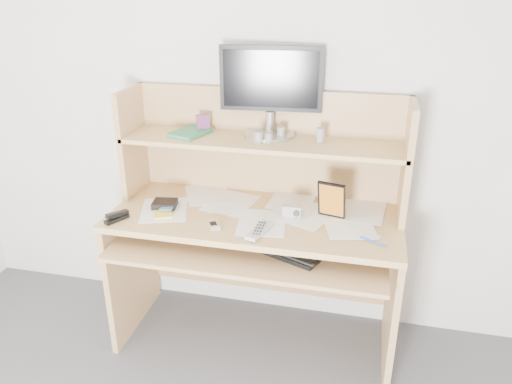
% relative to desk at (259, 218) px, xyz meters
% --- Properties ---
extents(back_wall, '(3.60, 0.04, 2.50)m').
position_rel_desk_xyz_m(back_wall, '(0.00, 0.24, 0.56)').
color(back_wall, silver).
rests_on(back_wall, floor).
extents(desk, '(1.40, 0.70, 1.30)m').
position_rel_desk_xyz_m(desk, '(0.00, 0.00, 0.00)').
color(desk, tan).
rests_on(desk, floor).
extents(paper_clutter, '(1.32, 0.54, 0.01)m').
position_rel_desk_xyz_m(paper_clutter, '(0.00, -0.08, 0.06)').
color(paper_clutter, silver).
rests_on(paper_clutter, desk).
extents(keyboard, '(0.45, 0.31, 0.03)m').
position_rel_desk_xyz_m(keyboard, '(0.14, -0.22, -0.03)').
color(keyboard, black).
rests_on(keyboard, desk).
extents(tv_remote, '(0.10, 0.19, 0.02)m').
position_rel_desk_xyz_m(tv_remote, '(0.06, -0.27, 0.07)').
color(tv_remote, '#AEAEA9').
rests_on(tv_remote, paper_clutter).
extents(flip_phone, '(0.08, 0.10, 0.02)m').
position_rel_desk_xyz_m(flip_phone, '(-0.15, -0.25, 0.07)').
color(flip_phone, silver).
rests_on(flip_phone, paper_clutter).
extents(stapler, '(0.09, 0.12, 0.04)m').
position_rel_desk_xyz_m(stapler, '(-0.62, -0.30, 0.08)').
color(stapler, black).
rests_on(stapler, paper_clutter).
extents(wallet, '(0.13, 0.11, 0.03)m').
position_rel_desk_xyz_m(wallet, '(-0.46, -0.11, 0.08)').
color(wallet, black).
rests_on(wallet, paper_clutter).
extents(sticky_note_pad, '(0.11, 0.11, 0.01)m').
position_rel_desk_xyz_m(sticky_note_pad, '(-0.43, -0.19, 0.06)').
color(sticky_note_pad, '#FDF842').
rests_on(sticky_note_pad, desk).
extents(digital_camera, '(0.09, 0.04, 0.05)m').
position_rel_desk_xyz_m(digital_camera, '(0.18, -0.07, 0.09)').
color(digital_camera, '#B1B0B3').
rests_on(digital_camera, paper_clutter).
extents(game_case, '(0.13, 0.04, 0.18)m').
position_rel_desk_xyz_m(game_case, '(0.36, -0.04, 0.15)').
color(game_case, black).
rests_on(game_case, paper_clutter).
extents(blue_pen, '(0.12, 0.07, 0.01)m').
position_rel_desk_xyz_m(blue_pen, '(0.56, -0.24, 0.07)').
color(blue_pen, '#1644AC').
rests_on(blue_pen, paper_clutter).
extents(card_box, '(0.07, 0.05, 0.09)m').
position_rel_desk_xyz_m(card_box, '(-0.32, 0.12, 0.43)').
color(card_box, maroon).
rests_on(card_box, desk).
extents(shelf_book, '(0.20, 0.23, 0.02)m').
position_rel_desk_xyz_m(shelf_book, '(-0.37, 0.08, 0.40)').
color(shelf_book, '#338152').
rests_on(shelf_book, desk).
extents(chip_stack_a, '(0.05, 0.05, 0.05)m').
position_rel_desk_xyz_m(chip_stack_a, '(0.04, 0.03, 0.41)').
color(chip_stack_a, black).
rests_on(chip_stack_a, desk).
extents(chip_stack_b, '(0.05, 0.05, 0.06)m').
position_rel_desk_xyz_m(chip_stack_b, '(0.08, 0.11, 0.42)').
color(chip_stack_b, white).
rests_on(chip_stack_b, desk).
extents(chip_stack_c, '(0.05, 0.05, 0.05)m').
position_rel_desk_xyz_m(chip_stack_c, '(-0.01, 0.03, 0.41)').
color(chip_stack_c, black).
rests_on(chip_stack_c, desk).
extents(chip_stack_d, '(0.05, 0.05, 0.07)m').
position_rel_desk_xyz_m(chip_stack_d, '(0.28, 0.09, 0.42)').
color(chip_stack_d, white).
rests_on(chip_stack_d, desk).
extents(monitor, '(0.50, 0.25, 0.43)m').
position_rel_desk_xyz_m(monitor, '(0.02, 0.17, 0.62)').
color(monitor, '#A7A8AC').
rests_on(monitor, desk).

